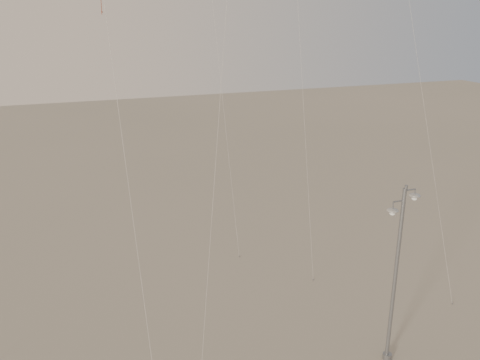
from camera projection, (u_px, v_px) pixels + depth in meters
name	position (u px, v px, depth m)	size (l,w,h in m)	color
street_lamp	(396.00, 271.00, 24.28)	(1.62, 0.54, 8.83)	gray
kite_3	(113.00, 72.00, 19.66)	(0.75, 7.54, 18.06)	maroon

